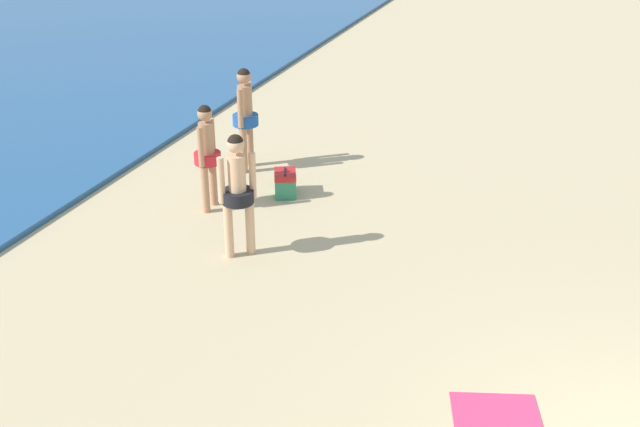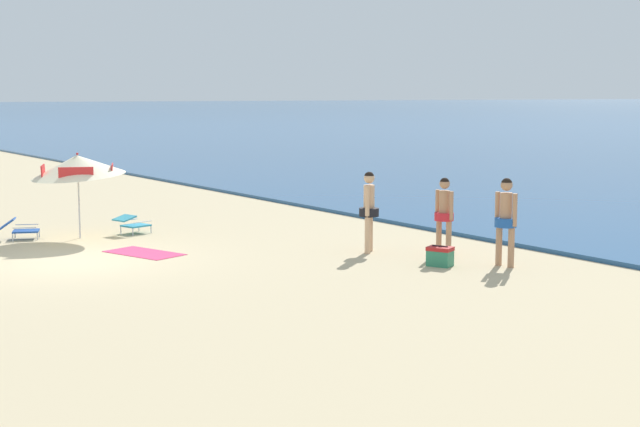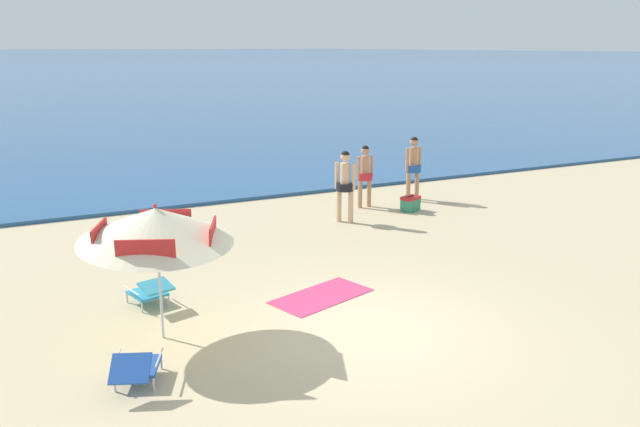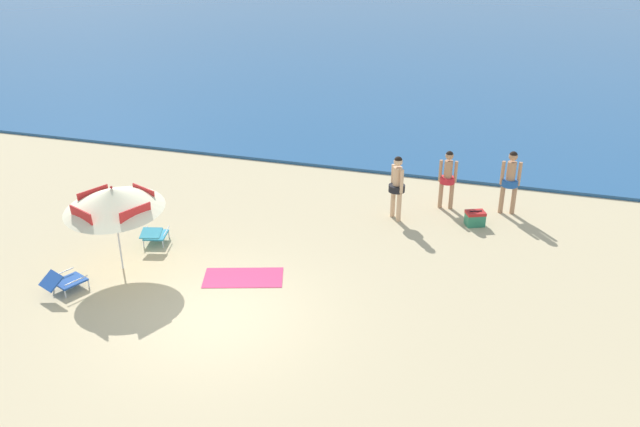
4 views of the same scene
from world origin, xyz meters
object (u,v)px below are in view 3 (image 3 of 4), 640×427
Objects in this scene: person_standing_near_shore at (365,172)px; person_standing_beside at (413,164)px; beach_umbrella_striped_main at (156,225)px; cooler_box at (410,204)px; beach_towel at (321,296)px; person_wading_in at (345,181)px; lounge_chair_under_umbrella at (136,367)px; lounge_chair_beside_umbrella at (150,291)px.

person_standing_beside is (1.67, 0.16, 0.06)m from person_standing_near_shore.
cooler_box is at bearing 32.02° from beach_umbrella_striped_main.
person_standing_near_shore reaches higher than beach_towel.
beach_umbrella_striped_main is 7.28m from person_wading_in.
person_wading_in is at bearing 43.35° from lounge_chair_under_umbrella.
beach_umbrella_striped_main is 2.08m from lounge_chair_under_umbrella.
lounge_chair_under_umbrella is 1.73× the size of cooler_box.
person_wading_in is at bearing -174.12° from cooler_box.
beach_umbrella_striped_main is 10.34m from person_standing_beside.
lounge_chair_beside_umbrella is at bearing 74.29° from lounge_chair_under_umbrella.
lounge_chair_under_umbrella is 3.91m from beach_towel.
beach_umbrella_striped_main is at bearing -94.09° from lounge_chair_beside_umbrella.
person_wading_in is (5.50, 3.29, 0.76)m from lounge_chair_beside_umbrella.
cooler_box is at bearing 36.17° from lounge_chair_under_umbrella.
person_standing_beside is at bearing 53.88° from cooler_box.
lounge_chair_beside_umbrella is 8.07m from person_standing_near_shore.
beach_towel is at bearing 25.83° from lounge_chair_under_umbrella.
lounge_chair_under_umbrella reaches higher than beach_towel.
person_wading_in is (-1.22, -1.12, 0.06)m from person_standing_near_shore.
person_wading_in is 5.08m from beach_towel.
person_standing_near_shore is 1.66m from person_wading_in.
beach_umbrella_striped_main reaches higher than person_standing_near_shore.
person_standing_beside is 1.56m from cooler_box.
lounge_chair_under_umbrella reaches higher than lounge_chair_beside_umbrella.
person_standing_near_shore is at bearing 40.06° from beach_umbrella_striped_main.
person_wading_in reaches higher than lounge_chair_under_umbrella.
lounge_chair_under_umbrella is 11.61m from person_standing_beside.
person_standing_near_shore is (6.81, 5.72, -0.79)m from beach_umbrella_striped_main.
person_wading_in reaches higher than cooler_box.
lounge_chair_beside_umbrella is at bearing -155.25° from cooler_box.
beach_towel is (-4.82, -4.39, -0.20)m from cooler_box.
person_standing_beside reaches higher than cooler_box.
lounge_chair_under_umbrella is at bearing -141.85° from person_standing_beside.
person_wading_in reaches higher than lounge_chair_beside_umbrella.
beach_towel is (2.79, -0.88, -0.27)m from lounge_chair_beside_umbrella.
person_wading_in is at bearing 39.44° from beach_umbrella_striped_main.
beach_towel is (-2.71, -4.17, -1.04)m from person_wading_in.
person_standing_near_shore is 0.94× the size of person_standing_beside.
person_standing_beside is at bearing 44.27° from beach_towel.
person_standing_beside is at bearing 23.92° from person_wading_in.
beach_umbrella_striped_main is at bearing -171.60° from beach_towel.
lounge_chair_beside_umbrella is 0.53× the size of person_wading_in.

